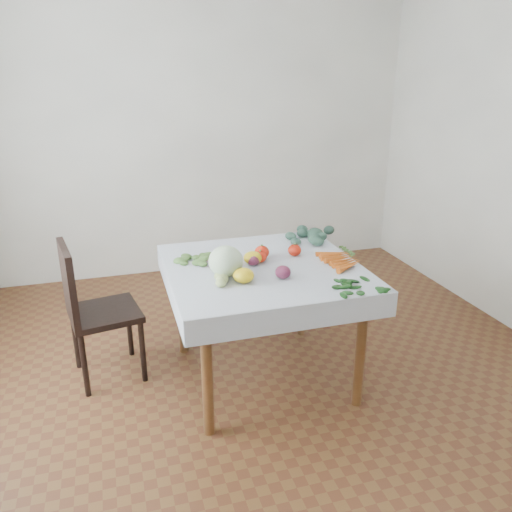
% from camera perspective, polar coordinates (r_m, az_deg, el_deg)
% --- Properties ---
extents(ground, '(4.00, 4.00, 0.00)m').
position_cam_1_polar(ground, '(3.31, 0.76, -13.42)').
color(ground, brown).
extents(back_wall, '(4.00, 0.04, 2.70)m').
position_cam_1_polar(back_wall, '(4.72, -6.66, 14.26)').
color(back_wall, white).
rests_on(back_wall, ground).
extents(table, '(1.00, 1.00, 0.75)m').
position_cam_1_polar(table, '(2.99, 0.82, -2.95)').
color(table, brown).
rests_on(table, ground).
extents(tablecloth, '(1.12, 1.12, 0.01)m').
position_cam_1_polar(tablecloth, '(2.96, 0.83, -1.18)').
color(tablecloth, white).
rests_on(tablecloth, table).
extents(chair, '(0.47, 0.47, 0.90)m').
position_cam_1_polar(chair, '(3.20, -18.52, -5.24)').
color(chair, black).
rests_on(chair, ground).
extents(cabbage, '(0.25, 0.25, 0.18)m').
position_cam_1_polar(cabbage, '(2.78, -3.47, -0.60)').
color(cabbage, beige).
rests_on(cabbage, tablecloth).
extents(tomato_a, '(0.10, 0.10, 0.08)m').
position_cam_1_polar(tomato_a, '(3.06, 0.68, 0.45)').
color(tomato_a, red).
rests_on(tomato_a, tablecloth).
extents(tomato_b, '(0.09, 0.09, 0.07)m').
position_cam_1_polar(tomato_b, '(3.00, 0.48, -0.08)').
color(tomato_b, red).
rests_on(tomato_b, tablecloth).
extents(tomato_c, '(0.10, 0.10, 0.07)m').
position_cam_1_polar(tomato_c, '(2.93, -3.08, -0.60)').
color(tomato_c, red).
rests_on(tomato_c, tablecloth).
extents(tomato_d, '(0.09, 0.09, 0.07)m').
position_cam_1_polar(tomato_d, '(3.11, 4.43, 0.66)').
color(tomato_d, red).
rests_on(tomato_d, tablecloth).
extents(heirloom_back, '(0.12, 0.12, 0.08)m').
position_cam_1_polar(heirloom_back, '(2.97, -0.38, -0.21)').
color(heirloom_back, yellow).
rests_on(heirloom_back, tablecloth).
extents(heirloom_front, '(0.13, 0.13, 0.08)m').
position_cam_1_polar(heirloom_front, '(2.71, -1.43, -2.23)').
color(heirloom_front, yellow).
rests_on(heirloom_front, tablecloth).
extents(onion_a, '(0.09, 0.09, 0.07)m').
position_cam_1_polar(onion_a, '(2.95, -0.32, -0.41)').
color(onion_a, '#52172F').
rests_on(onion_a, tablecloth).
extents(onion_b, '(0.11, 0.11, 0.07)m').
position_cam_1_polar(onion_b, '(2.77, 3.09, -1.85)').
color(onion_b, '#52172F').
rests_on(onion_b, tablecloth).
extents(tomatillo_cluster, '(0.18, 0.11, 0.05)m').
position_cam_1_polar(tomatillo_cluster, '(2.71, -4.77, -2.64)').
color(tomatillo_cluster, '#B1CE76').
rests_on(tomatillo_cluster, tablecloth).
extents(carrot_bunch, '(0.22, 0.33, 0.03)m').
position_cam_1_polar(carrot_bunch, '(3.05, 9.81, -0.39)').
color(carrot_bunch, orange).
rests_on(carrot_bunch, tablecloth).
extents(kale_bunch, '(0.35, 0.34, 0.05)m').
position_cam_1_polar(kale_bunch, '(3.45, 6.05, 2.37)').
color(kale_bunch, '#385C48').
rests_on(kale_bunch, tablecloth).
extents(basil_bunch, '(0.29, 0.20, 0.01)m').
position_cam_1_polar(basil_bunch, '(2.74, 11.34, -3.21)').
color(basil_bunch, '#1A4D18').
rests_on(basil_bunch, tablecloth).
extents(dill_bunch, '(0.25, 0.23, 0.03)m').
position_cam_1_polar(dill_bunch, '(3.02, -7.41, -0.53)').
color(dill_bunch, '#547C38').
rests_on(dill_bunch, tablecloth).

